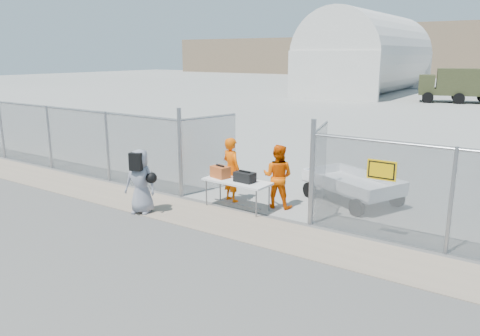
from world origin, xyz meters
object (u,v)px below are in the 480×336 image
Objects in this scene: visitor at (141,181)px; utility_trailer at (352,188)px; folding_table at (237,194)px; security_worker_left at (231,170)px; security_worker_right at (278,176)px.

visitor is 5.61m from utility_trailer.
security_worker_left is at bearing 139.50° from folding_table.
visitor is (-1.34, -2.06, -0.06)m from security_worker_left.
security_worker_right is at bearing -109.48° from utility_trailer.
utility_trailer is at bearing 24.05° from visitor.
visitor reaches higher than folding_table.
folding_table is 2.48m from visitor.
security_worker_right is at bearing 41.73° from folding_table.
visitor is 0.49× the size of utility_trailer.
visitor is at bearing 30.22° from security_worker_right.
utility_trailer is (2.28, 2.19, 0.02)m from folding_table.
visitor is at bearing -136.74° from folding_table.
security_worker_right is 0.50× the size of utility_trailer.
security_worker_left is at bearing 38.23° from visitor.
folding_table is at bearing 156.76° from security_worker_left.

